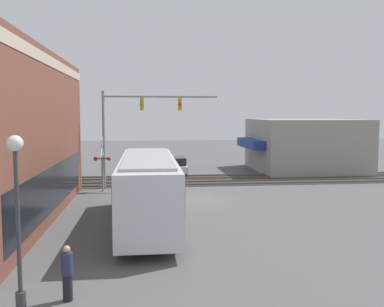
{
  "coord_description": "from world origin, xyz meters",
  "views": [
    {
      "loc": [
        -26.35,
        2.88,
        5.4
      ],
      "look_at": [
        4.29,
        -0.44,
        2.52
      ],
      "focal_mm": 40.0,
      "sensor_mm": 36.0,
      "label": 1
    }
  ],
  "objects_px": {
    "parked_car_white": "(176,166)",
    "pedestrian_by_lamp": "(67,273)",
    "crossing_signal": "(102,159)",
    "streetlamp": "(17,207)",
    "city_bus": "(148,188)"
  },
  "relations": [
    {
      "from": "crossing_signal",
      "to": "pedestrian_by_lamp",
      "type": "distance_m",
      "value": 17.63
    },
    {
      "from": "streetlamp",
      "to": "parked_car_white",
      "type": "height_order",
      "value": "streetlamp"
    },
    {
      "from": "crossing_signal",
      "to": "pedestrian_by_lamp",
      "type": "relative_size",
      "value": 2.33
    },
    {
      "from": "crossing_signal",
      "to": "pedestrian_by_lamp",
      "type": "xyz_separation_m",
      "value": [
        -17.55,
        -0.71,
        -1.47
      ]
    },
    {
      "from": "city_bus",
      "to": "crossing_signal",
      "type": "bearing_deg",
      "value": 18.0
    },
    {
      "from": "parked_car_white",
      "to": "crossing_signal",
      "type": "bearing_deg",
      "value": 145.31
    },
    {
      "from": "pedestrian_by_lamp",
      "to": "crossing_signal",
      "type": "bearing_deg",
      "value": 2.33
    },
    {
      "from": "city_bus",
      "to": "crossing_signal",
      "type": "relative_size",
      "value": 2.9
    },
    {
      "from": "crossing_signal",
      "to": "streetlamp",
      "type": "xyz_separation_m",
      "value": [
        -17.98,
        0.47,
        0.59
      ]
    },
    {
      "from": "city_bus",
      "to": "parked_car_white",
      "type": "bearing_deg",
      "value": -8.35
    },
    {
      "from": "parked_car_white",
      "to": "pedestrian_by_lamp",
      "type": "distance_m",
      "value": 26.24
    },
    {
      "from": "crossing_signal",
      "to": "parked_car_white",
      "type": "distance_m",
      "value": 10.12
    },
    {
      "from": "parked_car_white",
      "to": "pedestrian_by_lamp",
      "type": "bearing_deg",
      "value": 169.08
    },
    {
      "from": "crossing_signal",
      "to": "parked_car_white",
      "type": "relative_size",
      "value": 0.89
    },
    {
      "from": "city_bus",
      "to": "streetlamp",
      "type": "distance_m",
      "value": 9.25
    }
  ]
}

